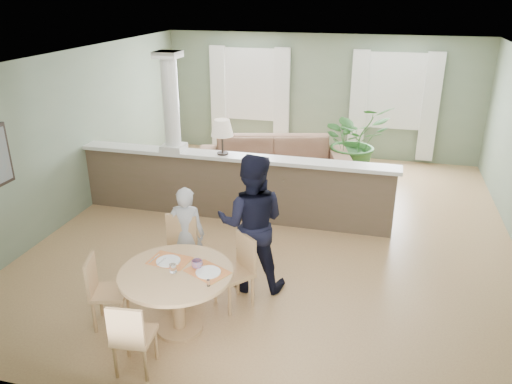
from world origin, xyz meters
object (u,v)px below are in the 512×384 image
(chair_near, at_px, (131,335))
(chair_far_man, at_px, (238,267))
(man_person, at_px, (252,223))
(dining_table, at_px, (177,284))
(houseplant, at_px, (354,141))
(chair_side, at_px, (102,288))
(child_person, at_px, (187,234))
(chair_far_boy, at_px, (180,249))
(sofa, at_px, (273,161))

(chair_near, bearing_deg, chair_far_man, -120.99)
(chair_far_man, relative_size, man_person, 0.50)
(dining_table, height_order, chair_near, dining_table)
(houseplant, height_order, chair_near, houseplant)
(chair_side, distance_m, child_person, 1.30)
(chair_far_man, height_order, man_person, man_person)
(chair_side, xyz_separation_m, man_person, (1.42, 1.19, 0.43))
(chair_far_man, xyz_separation_m, chair_near, (-0.67, -1.44, -0.03))
(houseplant, height_order, chair_far_man, houseplant)
(chair_side, bearing_deg, chair_far_man, -78.05)
(child_person, bearing_deg, dining_table, 99.11)
(chair_side, bearing_deg, houseplant, -40.52)
(houseplant, distance_m, child_person, 4.86)
(chair_near, distance_m, man_person, 2.03)
(chair_far_boy, bearing_deg, chair_far_man, -18.49)
(chair_far_man, relative_size, chair_near, 1.06)
(sofa, bearing_deg, chair_near, -106.17)
(dining_table, bearing_deg, chair_side, -172.28)
(sofa, height_order, child_person, child_person)
(dining_table, relative_size, chair_near, 1.48)
(chair_near, bearing_deg, man_person, -117.50)
(sofa, bearing_deg, chair_far_man, -97.54)
(chair_far_boy, xyz_separation_m, man_person, (0.90, 0.19, 0.38))
(sofa, bearing_deg, dining_table, -104.43)
(chair_near, xyz_separation_m, man_person, (0.72, 1.85, 0.43))
(chair_far_boy, distance_m, chair_far_man, 0.87)
(chair_near, bearing_deg, chair_side, -49.36)
(dining_table, bearing_deg, child_person, 106.35)
(chair_far_boy, bearing_deg, sofa, 80.71)
(child_person, distance_m, man_person, 0.90)
(sofa, xyz_separation_m, dining_table, (0.00, -4.80, 0.17))
(chair_far_boy, xyz_separation_m, child_person, (0.04, 0.16, 0.13))
(chair_far_man, bearing_deg, chair_near, -74.37)
(chair_near, height_order, man_person, man_person)
(child_person, bearing_deg, chair_side, 56.91)
(sofa, xyz_separation_m, chair_side, (-0.86, -4.92, 0.04))
(houseplant, distance_m, chair_side, 6.15)
(sofa, relative_size, houseplant, 1.98)
(chair_far_boy, height_order, child_person, child_person)
(dining_table, height_order, chair_far_man, chair_far_man)
(sofa, distance_m, child_person, 3.78)
(chair_far_boy, relative_size, man_person, 0.52)
(houseplant, xyz_separation_m, chair_far_man, (-1.00, -4.89, -0.25))
(dining_table, xyz_separation_m, man_person, (0.56, 1.07, 0.30))
(dining_table, xyz_separation_m, child_person, (-0.30, 1.04, 0.05))
(chair_far_man, bearing_deg, sofa, 137.44)
(sofa, distance_m, chair_near, 5.58)
(chair_near, xyz_separation_m, child_person, (-0.14, 1.81, 0.19))
(chair_far_boy, relative_size, chair_far_man, 1.05)
(houseplant, distance_m, dining_table, 5.75)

